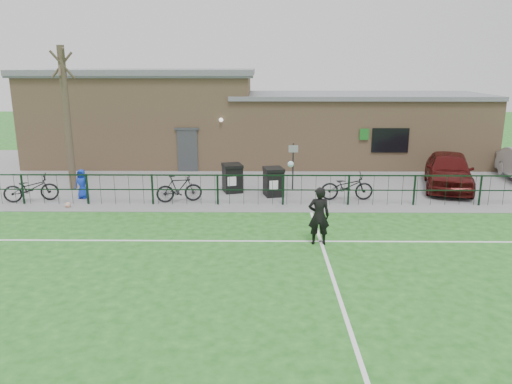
{
  "coord_description": "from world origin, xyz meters",
  "views": [
    {
      "loc": [
        0.17,
        -10.43,
        5.34
      ],
      "look_at": [
        0.0,
        5.0,
        1.3
      ],
      "focal_mm": 35.0,
      "sensor_mm": 36.0,
      "label": 1
    }
  ],
  "objects_px": {
    "bare_tree": "(67,119)",
    "spectator_child": "(82,184)",
    "wheelie_bin_left": "(232,179)",
    "wheelie_bin_right": "(273,183)",
    "bicycle_d": "(179,189)",
    "car_maroon": "(449,170)",
    "bicycle_c": "(31,188)",
    "sign_post": "(293,166)",
    "bicycle_e": "(347,187)",
    "ball_ground": "(68,205)"
  },
  "relations": [
    {
      "from": "bare_tree",
      "to": "spectator_child",
      "type": "height_order",
      "value": "bare_tree"
    },
    {
      "from": "wheelie_bin_left",
      "to": "bare_tree",
      "type": "bearing_deg",
      "value": 159.12
    },
    {
      "from": "wheelie_bin_right",
      "to": "bicycle_d",
      "type": "xyz_separation_m",
      "value": [
        -3.7,
        -0.99,
        -0.0
      ]
    },
    {
      "from": "wheelie_bin_right",
      "to": "car_maroon",
      "type": "relative_size",
      "value": 0.23
    },
    {
      "from": "bicycle_c",
      "to": "wheelie_bin_left",
      "type": "bearing_deg",
      "value": -95.05
    },
    {
      "from": "car_maroon",
      "to": "sign_post",
      "type": "bearing_deg",
      "value": -161.97
    },
    {
      "from": "bicycle_d",
      "to": "wheelie_bin_right",
      "type": "bearing_deg",
      "value": -88.67
    },
    {
      "from": "wheelie_bin_right",
      "to": "sign_post",
      "type": "distance_m",
      "value": 1.45
    },
    {
      "from": "bicycle_d",
      "to": "spectator_child",
      "type": "bearing_deg",
      "value": 69.26
    },
    {
      "from": "wheelie_bin_left",
      "to": "bicycle_e",
      "type": "xyz_separation_m",
      "value": [
        4.6,
        -1.23,
        -0.01
      ]
    },
    {
      "from": "bicycle_c",
      "to": "ball_ground",
      "type": "relative_size",
      "value": 9.26
    },
    {
      "from": "bare_tree",
      "to": "bicycle_d",
      "type": "distance_m",
      "value": 5.94
    },
    {
      "from": "sign_post",
      "to": "bicycle_e",
      "type": "distance_m",
      "value": 2.69
    },
    {
      "from": "wheelie_bin_right",
      "to": "bicycle_c",
      "type": "distance_m",
      "value": 9.56
    },
    {
      "from": "car_maroon",
      "to": "spectator_child",
      "type": "height_order",
      "value": "car_maroon"
    },
    {
      "from": "wheelie_bin_left",
      "to": "ball_ground",
      "type": "bearing_deg",
      "value": -174.86
    },
    {
      "from": "bare_tree",
      "to": "ball_ground",
      "type": "height_order",
      "value": "bare_tree"
    },
    {
      "from": "wheelie_bin_left",
      "to": "car_maroon",
      "type": "height_order",
      "value": "car_maroon"
    },
    {
      "from": "bare_tree",
      "to": "bicycle_c",
      "type": "relative_size",
      "value": 2.97
    },
    {
      "from": "wheelie_bin_right",
      "to": "bare_tree",
      "type": "bearing_deg",
      "value": 159.46
    },
    {
      "from": "wheelie_bin_right",
      "to": "bicycle_d",
      "type": "distance_m",
      "value": 3.83
    },
    {
      "from": "car_maroon",
      "to": "bicycle_c",
      "type": "xyz_separation_m",
      "value": [
        -17.07,
        -2.26,
        -0.26
      ]
    },
    {
      "from": "bicycle_d",
      "to": "bicycle_e",
      "type": "bearing_deg",
      "value": -100.51
    },
    {
      "from": "bicycle_c",
      "to": "bicycle_d",
      "type": "height_order",
      "value": "bicycle_d"
    },
    {
      "from": "wheelie_bin_left",
      "to": "wheelie_bin_right",
      "type": "height_order",
      "value": "wheelie_bin_left"
    },
    {
      "from": "bicycle_d",
      "to": "ball_ground",
      "type": "bearing_deg",
      "value": 87.35
    },
    {
      "from": "bare_tree",
      "to": "bicycle_e",
      "type": "height_order",
      "value": "bare_tree"
    },
    {
      "from": "bare_tree",
      "to": "bicycle_c",
      "type": "height_order",
      "value": "bare_tree"
    },
    {
      "from": "wheelie_bin_left",
      "to": "car_maroon",
      "type": "distance_m",
      "value": 9.3
    },
    {
      "from": "wheelie_bin_left",
      "to": "spectator_child",
      "type": "xyz_separation_m",
      "value": [
        -5.96,
        -1.1,
        0.04
      ]
    },
    {
      "from": "bicycle_e",
      "to": "spectator_child",
      "type": "relative_size",
      "value": 1.75
    },
    {
      "from": "wheelie_bin_left",
      "to": "sign_post",
      "type": "bearing_deg",
      "value": -5.89
    },
    {
      "from": "bare_tree",
      "to": "sign_post",
      "type": "distance_m",
      "value": 9.72
    },
    {
      "from": "bicycle_c",
      "to": "bare_tree",
      "type": "bearing_deg",
      "value": -38.04
    },
    {
      "from": "bicycle_c",
      "to": "spectator_child",
      "type": "bearing_deg",
      "value": -91.78
    },
    {
      "from": "sign_post",
      "to": "bicycle_c",
      "type": "distance_m",
      "value": 10.57
    },
    {
      "from": "bicycle_e",
      "to": "ball_ground",
      "type": "relative_size",
      "value": 9.47
    },
    {
      "from": "wheelie_bin_left",
      "to": "wheelie_bin_right",
      "type": "bearing_deg",
      "value": -35.75
    },
    {
      "from": "car_maroon",
      "to": "bicycle_e",
      "type": "height_order",
      "value": "car_maroon"
    },
    {
      "from": "wheelie_bin_left",
      "to": "bicycle_e",
      "type": "relative_size",
      "value": 0.53
    },
    {
      "from": "car_maroon",
      "to": "bicycle_c",
      "type": "bearing_deg",
      "value": -156.17
    },
    {
      "from": "car_maroon",
      "to": "bicycle_e",
      "type": "xyz_separation_m",
      "value": [
        -4.68,
        -1.91,
        -0.25
      ]
    },
    {
      "from": "wheelie_bin_right",
      "to": "bicycle_c",
      "type": "height_order",
      "value": "wheelie_bin_right"
    },
    {
      "from": "bare_tree",
      "to": "bicycle_d",
      "type": "xyz_separation_m",
      "value": [
        4.97,
        -2.15,
        -2.45
      ]
    },
    {
      "from": "wheelie_bin_left",
      "to": "sign_post",
      "type": "relative_size",
      "value": 0.55
    },
    {
      "from": "wheelie_bin_right",
      "to": "ball_ground",
      "type": "distance_m",
      "value": 8.01
    },
    {
      "from": "sign_post",
      "to": "ball_ground",
      "type": "relative_size",
      "value": 9.16
    },
    {
      "from": "bare_tree",
      "to": "bicycle_c",
      "type": "distance_m",
      "value": 3.36
    },
    {
      "from": "bare_tree",
      "to": "wheelie_bin_left",
      "type": "bearing_deg",
      "value": -4.57
    },
    {
      "from": "bare_tree",
      "to": "car_maroon",
      "type": "bearing_deg",
      "value": 0.42
    }
  ]
}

